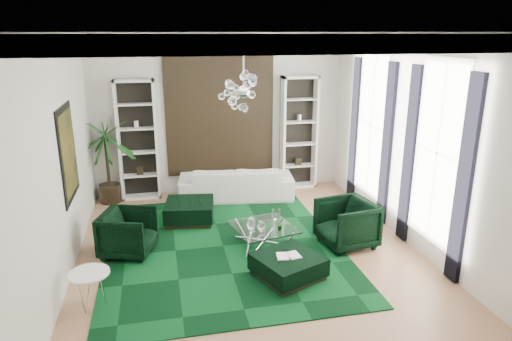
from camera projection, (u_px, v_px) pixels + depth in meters
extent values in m
cube|color=tan|center=(249.00, 252.00, 8.26)|extent=(6.00, 7.00, 0.02)
cube|color=white|center=(248.00, 32.00, 7.15)|extent=(6.00, 7.00, 0.02)
cube|color=silver|center=(220.00, 115.00, 10.99)|extent=(6.00, 0.02, 3.80)
cube|color=silver|center=(320.00, 236.00, 4.43)|extent=(6.00, 0.02, 3.80)
cube|color=silver|center=(59.00, 160.00, 7.09)|extent=(0.02, 7.00, 3.80)
cube|color=silver|center=(410.00, 141.00, 8.32)|extent=(0.02, 7.00, 3.80)
cylinder|color=white|center=(244.00, 34.00, 7.44)|extent=(0.90, 0.90, 0.05)
cube|color=black|center=(220.00, 115.00, 10.94)|extent=(2.50, 0.06, 2.80)
cube|color=black|center=(69.00, 153.00, 7.68)|extent=(0.04, 1.30, 1.60)
cube|color=white|center=(438.00, 153.00, 7.48)|extent=(0.03, 1.10, 2.90)
cube|color=black|center=(464.00, 182.00, 6.81)|extent=(0.07, 0.30, 3.25)
cube|color=black|center=(409.00, 156.00, 8.27)|extent=(0.07, 0.30, 3.25)
cube|color=white|center=(372.00, 125.00, 9.72)|extent=(0.03, 1.10, 2.90)
cube|color=black|center=(387.00, 145.00, 9.06)|extent=(0.07, 0.30, 3.25)
cube|color=black|center=(354.00, 130.00, 10.52)|extent=(0.07, 0.30, 3.25)
cube|color=black|center=(223.00, 246.00, 8.42)|extent=(4.20, 5.00, 0.02)
imported|color=silver|center=(236.00, 182.00, 10.82)|extent=(2.76, 1.36, 0.78)
imported|color=black|center=(128.00, 233.00, 8.06)|extent=(1.09, 1.08, 0.80)
imported|color=black|center=(346.00, 224.00, 8.38)|extent=(1.08, 1.05, 0.86)
cube|color=black|center=(190.00, 212.00, 9.51)|extent=(1.11, 1.11, 0.43)
cube|color=black|center=(288.00, 267.00, 7.32)|extent=(1.24, 1.24, 0.38)
cube|color=white|center=(288.00, 255.00, 7.26)|extent=(0.38, 0.26, 0.03)
cylinder|color=white|center=(91.00, 290.00, 6.49)|extent=(0.69, 0.69, 0.55)
imported|color=#154715|center=(281.00, 224.00, 8.23)|extent=(0.15, 0.12, 0.24)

